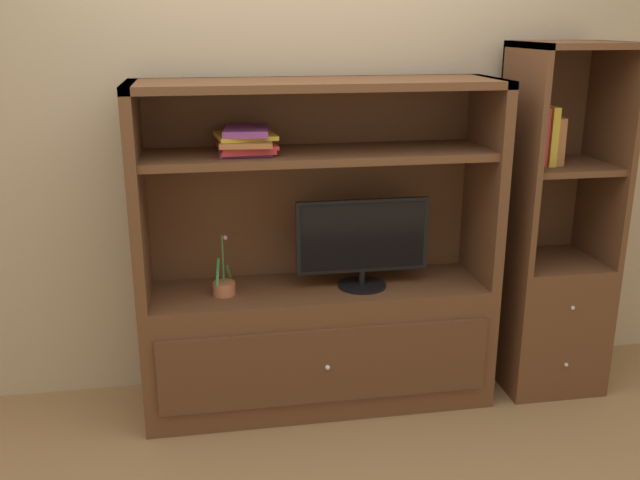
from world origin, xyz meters
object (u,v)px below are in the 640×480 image
(potted_plant, at_px, (224,287))
(bookshelf_tall, at_px, (550,279))
(magazine_stack, at_px, (246,141))
(upright_book_row, at_px, (545,138))
(tv_monitor, at_px, (363,241))
(media_console, at_px, (318,307))

(potted_plant, relative_size, bookshelf_tall, 0.17)
(magazine_stack, bearing_deg, potted_plant, -164.57)
(magazine_stack, bearing_deg, upright_book_row, -0.16)
(bookshelf_tall, bearing_deg, potted_plant, -178.64)
(tv_monitor, bearing_deg, upright_book_row, 2.36)
(tv_monitor, distance_m, potted_plant, 0.69)
(media_console, relative_size, magazine_stack, 5.17)
(tv_monitor, xyz_separation_m, bookshelf_tall, (1.00, 0.05, -0.27))
(bookshelf_tall, bearing_deg, magazine_stack, -179.81)
(potted_plant, xyz_separation_m, bookshelf_tall, (1.66, 0.04, -0.08))
(potted_plant, bearing_deg, magazine_stack, 15.43)
(magazine_stack, xyz_separation_m, bookshelf_tall, (1.54, 0.01, -0.76))
(bookshelf_tall, distance_m, upright_book_row, 0.74)
(tv_monitor, relative_size, upright_book_row, 2.28)
(potted_plant, bearing_deg, upright_book_row, 1.12)
(media_console, xyz_separation_m, upright_book_row, (1.11, -0.01, 0.80))
(media_console, bearing_deg, tv_monitor, -12.01)
(potted_plant, xyz_separation_m, upright_book_row, (1.56, 0.03, 0.65))
(magazine_stack, bearing_deg, media_console, 0.58)
(potted_plant, bearing_deg, media_console, 4.77)
(magazine_stack, xyz_separation_m, upright_book_row, (1.43, -0.00, -0.03))
(upright_book_row, bearing_deg, magazine_stack, 179.84)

